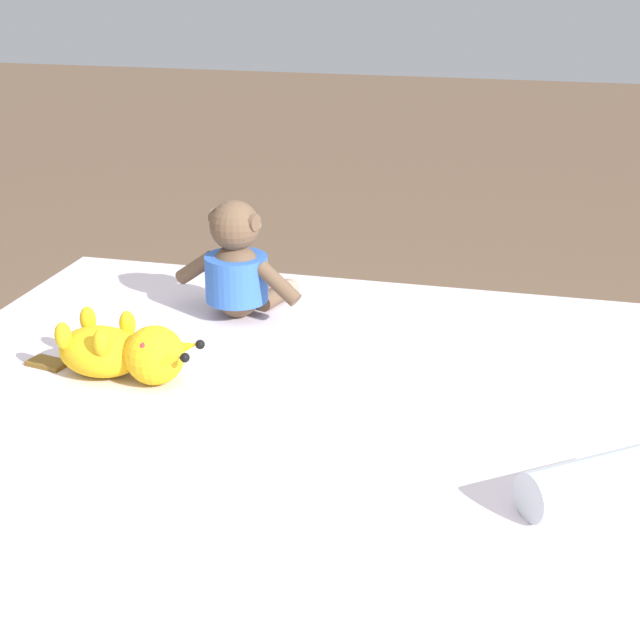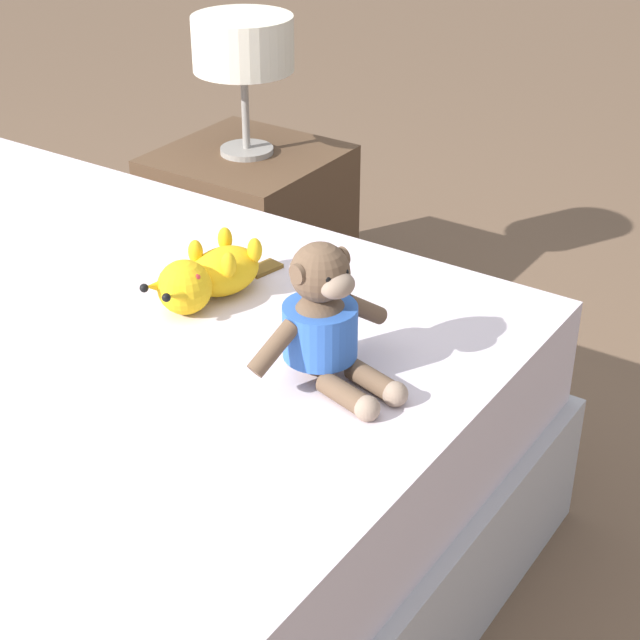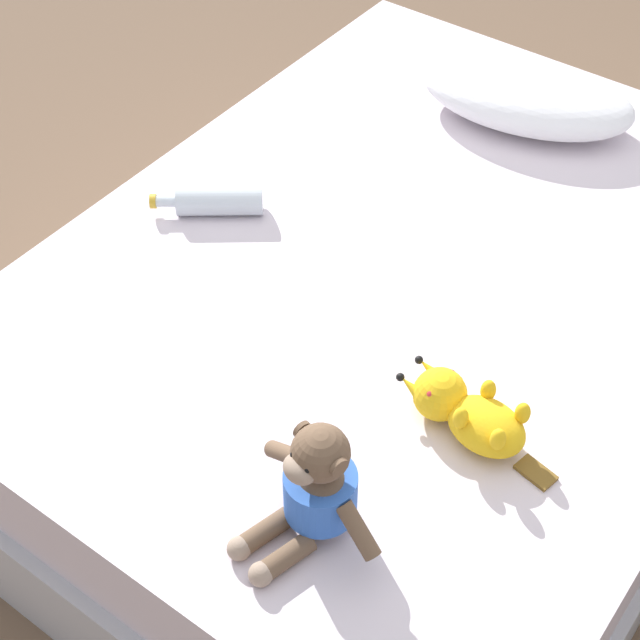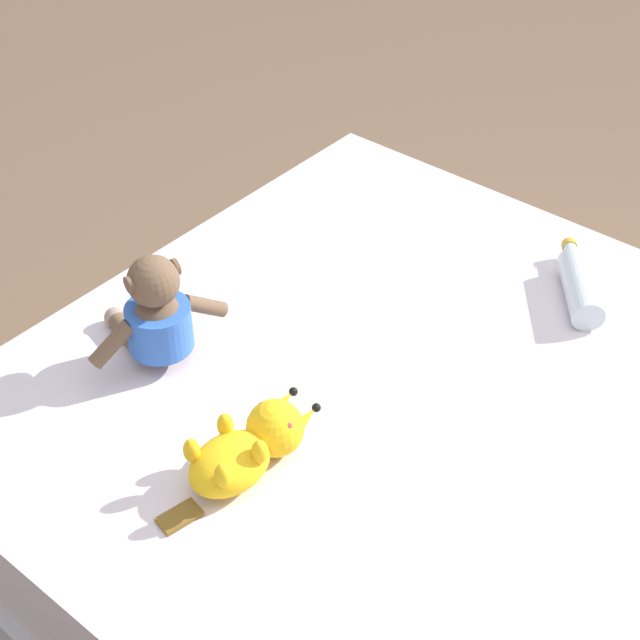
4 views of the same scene
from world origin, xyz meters
name	(u,v)px [view 4 (image 4 of 4)]	position (x,y,z in m)	size (l,w,h in m)	color
ground_plane	(483,621)	(0.00, 0.00, 0.00)	(16.00, 16.00, 0.00)	brown
bed	(497,545)	(0.00, 0.00, 0.25)	(1.43, 1.87, 0.50)	#B2B2B7
plush_monkey	(156,317)	(0.22, -0.65, 0.60)	(0.28, 0.24, 0.24)	brown
plush_yellow_creature	(249,447)	(0.31, -0.33, 0.55)	(0.33, 0.12, 0.10)	yellow
glass_bottle	(580,286)	(-0.45, -0.12, 0.54)	(0.23, 0.19, 0.07)	silver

